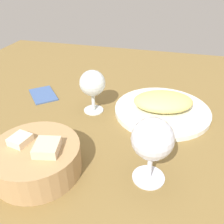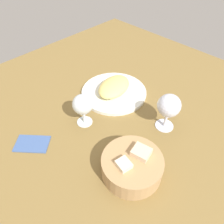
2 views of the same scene
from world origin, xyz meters
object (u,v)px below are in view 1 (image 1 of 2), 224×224
object	(u,v)px
bread_basket	(37,158)
wine_glass_far	(152,141)
plate	(162,111)
folded_napkin	(43,94)
wine_glass_near	(93,85)

from	to	relation	value
bread_basket	wine_glass_far	world-z (taller)	wine_glass_far
plate	bread_basket	world-z (taller)	bread_basket
plate	folded_napkin	bearing A→B (deg)	-1.27
bread_basket	wine_glass_near	xyz separation A→B (cm)	(-3.32, -25.44, 4.95)
wine_glass_far	folded_napkin	xyz separation A→B (cm)	(37.58, -26.39, -8.96)
wine_glass_far	wine_glass_near	bearing A→B (deg)	-49.04
wine_glass_near	folded_napkin	xyz separation A→B (cm)	(18.77, -4.73, -7.85)
folded_napkin	wine_glass_far	bearing A→B (deg)	13.27
plate	bread_basket	xyz separation A→B (cm)	(22.50, 29.32, 2.60)
plate	folded_napkin	size ratio (longest dim) A/B	2.43
plate	wine_glass_far	distance (cm)	26.98
wine_glass_far	folded_napkin	world-z (taller)	wine_glass_far
wine_glass_near	plate	bearing A→B (deg)	-168.54
bread_basket	wine_glass_far	distance (cm)	23.25
bread_basket	wine_glass_near	size ratio (longest dim) A/B	1.44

